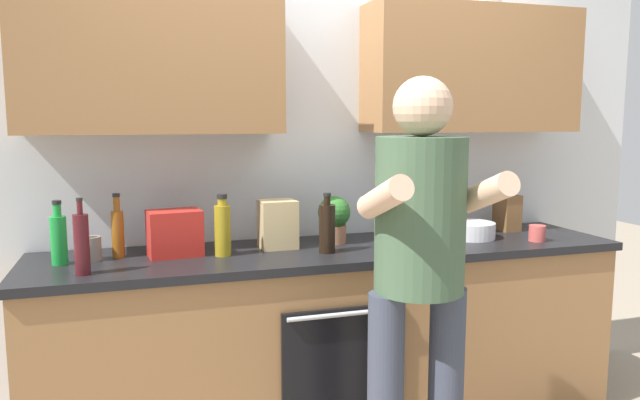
{
  "coord_description": "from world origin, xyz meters",
  "views": [
    {
      "loc": [
        -0.92,
        -2.69,
        1.52
      ],
      "look_at": [
        -0.11,
        -0.1,
        1.15
      ],
      "focal_mm": 33.63,
      "sensor_mm": 36.0,
      "label": 1
    }
  ],
  "objects": [
    {
      "name": "back_wall_unit",
      "position": [
        -0.0,
        0.27,
        1.5
      ],
      "size": [
        4.0,
        0.38,
        2.5
      ],
      "color": "silver",
      "rests_on": "ground"
    },
    {
      "name": "counter",
      "position": [
        -0.0,
        -0.0,
        0.45
      ],
      "size": [
        2.84,
        0.67,
        0.9
      ],
      "color": "olive",
      "rests_on": "ground"
    },
    {
      "name": "person_standing",
      "position": [
        0.1,
        -0.69,
        0.99
      ],
      "size": [
        0.49,
        0.45,
        1.67
      ],
      "color": "#383D4C",
      "rests_on": "ground"
    },
    {
      "name": "bottle_soda",
      "position": [
        -1.24,
        0.03,
        1.01
      ],
      "size": [
        0.07,
        0.07,
        0.28
      ],
      "color": "#198C33",
      "rests_on": "counter"
    },
    {
      "name": "bottle_vinegar",
      "position": [
        0.49,
        -0.06,
        1.03
      ],
      "size": [
        0.06,
        0.06,
        0.31
      ],
      "color": "brown",
      "rests_on": "counter"
    },
    {
      "name": "bottle_oil",
      "position": [
        -0.54,
        -0.01,
        1.03
      ],
      "size": [
        0.07,
        0.07,
        0.28
      ],
      "color": "olive",
      "rests_on": "counter"
    },
    {
      "name": "bottle_soy",
      "position": [
        -0.07,
        -0.09,
        1.02
      ],
      "size": [
        0.08,
        0.08,
        0.28
      ],
      "color": "black",
      "rests_on": "counter"
    },
    {
      "name": "bottle_wine",
      "position": [
        -1.13,
        -0.18,
        1.03
      ],
      "size": [
        0.06,
        0.06,
        0.31
      ],
      "color": "#471419",
      "rests_on": "counter"
    },
    {
      "name": "bottle_syrup",
      "position": [
        -1.0,
        0.1,
        1.02
      ],
      "size": [
        0.05,
        0.05,
        0.29
      ],
      "color": "#8C4C14",
      "rests_on": "counter"
    },
    {
      "name": "cup_tea",
      "position": [
        0.36,
        0.07,
        0.95
      ],
      "size": [
        0.08,
        0.08,
        0.1
      ],
      "primitive_type": "cylinder",
      "color": "#33598C",
      "rests_on": "counter"
    },
    {
      "name": "cup_ceramic",
      "position": [
        1.03,
        -0.16,
        0.94
      ],
      "size": [
        0.08,
        0.08,
        0.08
      ],
      "primitive_type": "cylinder",
      "color": "#BF4C47",
      "rests_on": "counter"
    },
    {
      "name": "cup_stoneware",
      "position": [
        -1.11,
        0.07,
        0.95
      ],
      "size": [
        0.09,
        0.09,
        0.11
      ],
      "primitive_type": "cylinder",
      "color": "slate",
      "rests_on": "counter"
    },
    {
      "name": "mixing_bowl",
      "position": [
        0.75,
        0.02,
        0.94
      ],
      "size": [
        0.26,
        0.26,
        0.08
      ],
      "primitive_type": "cylinder",
      "color": "silver",
      "rests_on": "counter"
    },
    {
      "name": "knife_block",
      "position": [
        1.06,
        0.15,
        1.0
      ],
      "size": [
        0.1,
        0.14,
        0.26
      ],
      "color": "brown",
      "rests_on": "counter"
    },
    {
      "name": "potted_herb",
      "position": [
        0.03,
        0.11,
        1.03
      ],
      "size": [
        0.16,
        0.16,
        0.24
      ],
      "color": "#9E6647",
      "rests_on": "counter"
    },
    {
      "name": "grocery_bag_crisps",
      "position": [
        -0.75,
        0.06,
        1.0
      ],
      "size": [
        0.25,
        0.19,
        0.21
      ],
      "primitive_type": "cube",
      "rotation": [
        0.0,
        0.0,
        0.12
      ],
      "color": "red",
      "rests_on": "counter"
    },
    {
      "name": "grocery_bag_bread",
      "position": [
        -0.27,
        0.08,
        1.02
      ],
      "size": [
        0.18,
        0.15,
        0.23
      ],
      "primitive_type": "cube",
      "rotation": [
        0.0,
        0.0,
        0.02
      ],
      "color": "tan",
      "rests_on": "counter"
    }
  ]
}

